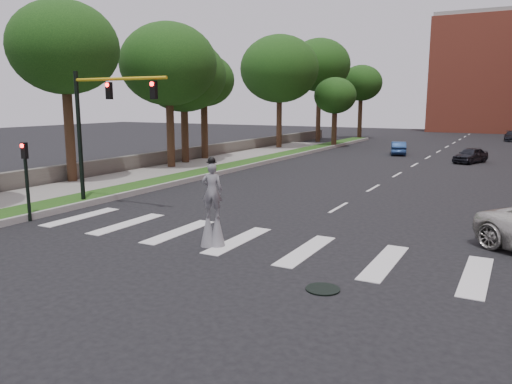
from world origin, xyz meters
name	(u,v)px	position (x,y,z in m)	size (l,w,h in m)	color
ground_plane	(257,253)	(0.00, 0.00, 0.00)	(160.00, 160.00, 0.00)	black
grass_median	(248,163)	(-11.50, 20.00, 0.12)	(2.00, 60.00, 0.25)	#1E4614
median_curb	(260,164)	(-10.45, 20.00, 0.14)	(0.20, 60.00, 0.28)	#999994
sidewalk_left	(129,178)	(-14.50, 10.00, 0.09)	(4.00, 60.00, 0.18)	gray
stone_wall	(203,152)	(-17.00, 22.00, 0.55)	(0.50, 56.00, 1.10)	#534F47
manhole	(323,289)	(3.00, -2.00, 0.02)	(0.90, 0.90, 0.04)	black
traffic_signal	(98,117)	(-9.78, 3.00, 4.15)	(5.30, 0.23, 6.20)	black
secondary_signal	(26,174)	(-10.30, -0.50, 1.95)	(0.25, 0.21, 3.23)	black
stilt_performer	(212,211)	(-1.71, 0.01, 1.24)	(0.82, 0.67, 3.04)	#352215
car_near	(471,155)	(3.66, 29.39, 0.62)	(1.47, 3.65, 1.24)	black
car_mid	(398,148)	(-2.87, 33.20, 0.61)	(1.29, 3.69, 1.21)	navy
car_far	(512,136)	(6.00, 56.15, 0.62)	(1.73, 4.24, 1.23)	black
tree_1	(64,48)	(-16.24, 7.05, 7.82)	(6.22, 6.22, 10.51)	#352215
tree_2	(168,65)	(-15.18, 15.20, 7.40)	(6.81, 6.81, 10.32)	#352215
tree_3	(204,81)	(-16.16, 21.01, 6.51)	(5.05, 5.05, 8.72)	#352215
tree_4	(280,69)	(-15.07, 33.08, 8.08)	(7.96, 7.96, 11.48)	#352215
tree_5	(319,65)	(-15.04, 44.09, 9.13)	(7.39, 7.39, 12.30)	#352215
tree_6	(335,96)	(-10.74, 37.74, 5.42)	(4.50, 4.50, 7.39)	#352215
tree_7	(361,83)	(-11.92, 51.12, 7.18)	(5.42, 5.42, 9.54)	#352215
tree_8	(183,76)	(-15.90, 17.92, 6.77)	(6.50, 6.50, 9.57)	#352215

